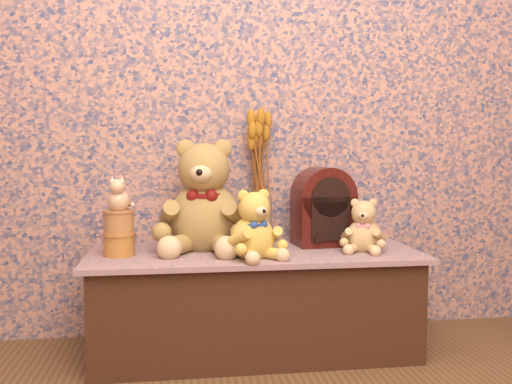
# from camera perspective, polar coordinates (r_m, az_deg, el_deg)

# --- Properties ---
(display_shelf) EXTENTS (1.31, 0.55, 0.41)m
(display_shelf) POSITION_cam_1_polar(r_m,az_deg,el_deg) (2.27, -0.18, -11.18)
(display_shelf) COLOR navy
(display_shelf) RESTS_ON ground
(teddy_large) EXTENTS (0.46, 0.51, 0.48)m
(teddy_large) POSITION_cam_1_polar(r_m,az_deg,el_deg) (2.24, -5.31, 0.15)
(teddy_large) COLOR olive
(teddy_large) RESTS_ON display_shelf
(teddy_medium) EXTENTS (0.30, 0.32, 0.28)m
(teddy_medium) POSITION_cam_1_polar(r_m,az_deg,el_deg) (2.07, -0.35, -3.02)
(teddy_medium) COLOR #B99034
(teddy_medium) RESTS_ON display_shelf
(teddy_small) EXTENTS (0.25, 0.26, 0.23)m
(teddy_small) POSITION_cam_1_polar(r_m,az_deg,el_deg) (2.24, 11.05, -3.15)
(teddy_small) COLOR tan
(teddy_small) RESTS_ON display_shelf
(cathedral_radio) EXTENTS (0.26, 0.19, 0.33)m
(cathedral_radio) POSITION_cam_1_polar(r_m,az_deg,el_deg) (2.35, 6.95, -1.46)
(cathedral_radio) COLOR #380E0A
(cathedral_radio) RESTS_ON display_shelf
(ceramic_vase) EXTENTS (0.15, 0.15, 0.21)m
(ceramic_vase) POSITION_cam_1_polar(r_m,az_deg,el_deg) (2.40, 0.14, -2.78)
(ceramic_vase) COLOR tan
(ceramic_vase) RESTS_ON display_shelf
(dried_stalks) EXTENTS (0.28, 0.28, 0.40)m
(dried_stalks) POSITION_cam_1_polar(r_m,az_deg,el_deg) (2.38, 0.14, 4.44)
(dried_stalks) COLOR #AE6B1B
(dried_stalks) RESTS_ON ceramic_vase
(biscuit_tin_lower) EXTENTS (0.12, 0.12, 0.09)m
(biscuit_tin_lower) POSITION_cam_1_polar(r_m,az_deg,el_deg) (2.18, -13.93, -5.29)
(biscuit_tin_lower) COLOR gold
(biscuit_tin_lower) RESTS_ON display_shelf
(biscuit_tin_upper) EXTENTS (0.13, 0.13, 0.09)m
(biscuit_tin_upper) POSITION_cam_1_polar(r_m,az_deg,el_deg) (2.16, -13.97, -3.03)
(biscuit_tin_upper) COLOR tan
(biscuit_tin_upper) RESTS_ON biscuit_tin_lower
(cat_figurine) EXTENTS (0.10, 0.11, 0.14)m
(cat_figurine) POSITION_cam_1_polar(r_m,az_deg,el_deg) (2.15, -14.03, -0.07)
(cat_figurine) COLOR silver
(cat_figurine) RESTS_ON biscuit_tin_upper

